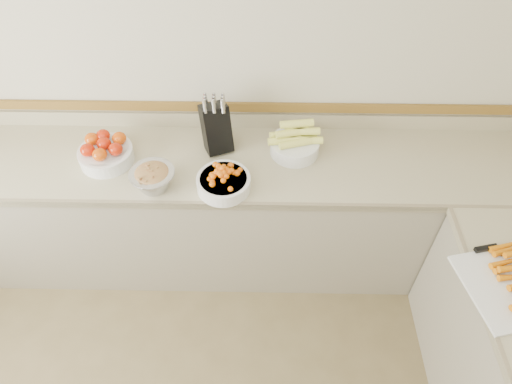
{
  "coord_description": "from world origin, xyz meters",
  "views": [
    {
      "loc": [
        0.38,
        -0.21,
        2.69
      ],
      "look_at": [
        0.35,
        1.35,
        1.0
      ],
      "focal_mm": 32.0,
      "sensor_mm": 36.0,
      "label": 1
    }
  ],
  "objects_px": {
    "tomato_bowl": "(105,152)",
    "rhubarb_bowl": "(153,178)",
    "corn_bowl": "(295,143)",
    "knife_block": "(216,127)",
    "cherry_tomato_bowl": "(223,181)"
  },
  "relations": [
    {
      "from": "tomato_bowl",
      "to": "rhubarb_bowl",
      "type": "height_order",
      "value": "tomato_bowl"
    },
    {
      "from": "rhubarb_bowl",
      "to": "corn_bowl",
      "type": "bearing_deg",
      "value": 21.11
    },
    {
      "from": "tomato_bowl",
      "to": "rhubarb_bowl",
      "type": "distance_m",
      "value": 0.37
    },
    {
      "from": "tomato_bowl",
      "to": "corn_bowl",
      "type": "xyz_separation_m",
      "value": [
        1.07,
        0.09,
        0.0
      ]
    },
    {
      "from": "knife_block",
      "to": "cherry_tomato_bowl",
      "type": "xyz_separation_m",
      "value": [
        0.06,
        -0.33,
        -0.09
      ]
    },
    {
      "from": "corn_bowl",
      "to": "tomato_bowl",
      "type": "bearing_deg",
      "value": -175.14
    },
    {
      "from": "cherry_tomato_bowl",
      "to": "rhubarb_bowl",
      "type": "height_order",
      "value": "cherry_tomato_bowl"
    },
    {
      "from": "knife_block",
      "to": "tomato_bowl",
      "type": "bearing_deg",
      "value": -168.52
    },
    {
      "from": "cherry_tomato_bowl",
      "to": "rhubarb_bowl",
      "type": "distance_m",
      "value": 0.37
    },
    {
      "from": "knife_block",
      "to": "rhubarb_bowl",
      "type": "height_order",
      "value": "knife_block"
    },
    {
      "from": "tomato_bowl",
      "to": "corn_bowl",
      "type": "relative_size",
      "value": 0.98
    },
    {
      "from": "knife_block",
      "to": "cherry_tomato_bowl",
      "type": "bearing_deg",
      "value": -79.95
    },
    {
      "from": "knife_block",
      "to": "corn_bowl",
      "type": "distance_m",
      "value": 0.46
    },
    {
      "from": "cherry_tomato_bowl",
      "to": "rhubarb_bowl",
      "type": "relative_size",
      "value": 1.19
    },
    {
      "from": "knife_block",
      "to": "rhubarb_bowl",
      "type": "distance_m",
      "value": 0.46
    }
  ]
}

